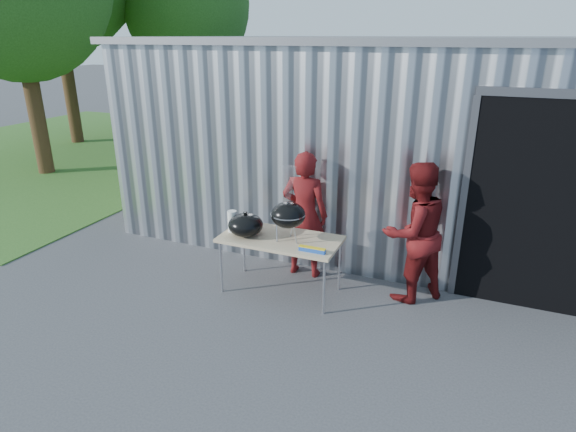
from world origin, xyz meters
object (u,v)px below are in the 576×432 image
at_px(folding_table, 280,241).
at_px(person_cook, 305,215).
at_px(kettle_grill, 288,208).
at_px(person_bystander, 414,233).

height_order(folding_table, person_cook, person_cook).
xyz_separation_m(kettle_grill, person_bystander, (1.44, 0.53, -0.29)).
bearing_deg(folding_table, kettle_grill, -18.19).
xyz_separation_m(folding_table, kettle_grill, (0.12, -0.04, 0.46)).
bearing_deg(folding_table, person_bystander, 17.41).
distance_m(folding_table, kettle_grill, 0.48).
relative_size(kettle_grill, person_cook, 0.54).
bearing_deg(person_cook, person_bystander, 174.13).
height_order(folding_table, kettle_grill, kettle_grill).
distance_m(kettle_grill, person_bystander, 1.56).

